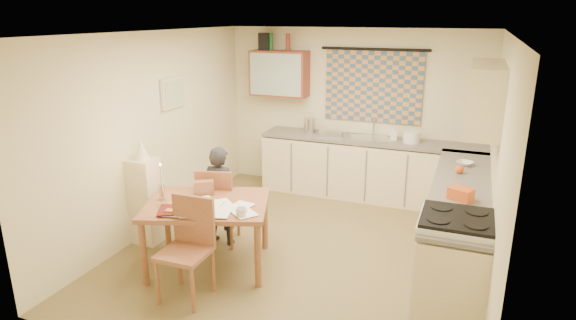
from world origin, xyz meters
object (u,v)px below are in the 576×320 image
at_px(dining_table, 209,234).
at_px(stove, 452,267).
at_px(shelf_stand, 146,201).
at_px(person, 220,196).
at_px(counter_right, 458,225).
at_px(chair_far, 219,219).
at_px(counter_back, 370,169).

bearing_deg(dining_table, stove, -19.66).
bearing_deg(shelf_stand, person, 19.51).
height_order(counter_right, person, person).
distance_m(stove, chair_far, 2.77).
relative_size(dining_table, shelf_stand, 1.46).
height_order(counter_back, person, person).
bearing_deg(person, stove, 168.62).
bearing_deg(person, chair_far, 20.51).
distance_m(counter_right, dining_table, 2.76).
bearing_deg(counter_back, person, -122.29).
bearing_deg(stove, chair_far, 168.33).
relative_size(counter_right, dining_table, 1.92).
bearing_deg(stove, shelf_stand, 175.73).
bearing_deg(person, dining_table, 105.79).
height_order(chair_far, person, person).
relative_size(stove, shelf_stand, 0.95).
relative_size(chair_far, person, 0.80).
bearing_deg(counter_right, chair_far, -168.84).
height_order(counter_back, dining_table, counter_back).
xyz_separation_m(dining_table, shelf_stand, (-1.00, 0.25, 0.15)).
xyz_separation_m(chair_far, person, (0.02, 0.01, 0.31)).
xyz_separation_m(stove, chair_far, (-2.71, 0.56, -0.20)).
distance_m(counter_back, stove, 3.03).
xyz_separation_m(counter_back, stove, (1.33, -2.72, 0.05)).
height_order(counter_right, chair_far, chair_far).
height_order(counter_right, dining_table, counter_right).
relative_size(counter_back, chair_far, 3.41).
height_order(counter_back, chair_far, chair_far).
distance_m(counter_right, stove, 1.09).
relative_size(counter_right, shelf_stand, 2.79).
xyz_separation_m(counter_right, chair_far, (-2.71, -0.53, -0.15)).
distance_m(stove, dining_table, 2.54).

